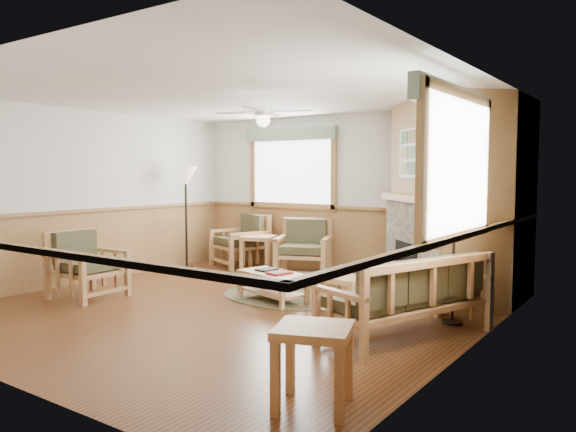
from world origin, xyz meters
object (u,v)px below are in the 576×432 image
Objects in this scene: sofa at (406,296)px; end_table_sofa at (313,367)px; armchair_back_left at (240,240)px; armchair_back_right at (304,248)px; floor_lamp_left at (186,218)px; coffee_table at (273,287)px; floor_lamp_right at (454,256)px; armchair_left at (88,265)px; end_table_chairs at (259,253)px; footstool at (344,293)px.

sofa is 2.04m from end_table_sofa.
armchair_back_left is 1.55m from armchair_back_right.
sofa is 1.98× the size of armchair_back_left.
floor_lamp_left is at bearing 172.49° from armchair_back_right.
floor_lamp_right reaches higher than coffee_table.
end_table_chairs is at bearing -14.50° from armchair_left.
armchair_back_left is at bearing -99.61° from sofa.
sofa reaches higher than end_table_sofa.
end_table_chairs is at bearing 132.02° from end_table_sofa.
armchair_back_right is 1.03× the size of armchair_left.
footstool is (1.01, 0.14, 0.02)m from coffee_table.
sofa is 3.07× the size of end_table_chairs.
floor_lamp_left is at bearing -151.88° from end_table_chairs.
armchair_back_left is at bearing 153.54° from coffee_table.
armchair_back_right is at bearing 136.26° from footstool.
sofa is 1.32m from footstool.
floor_lamp_left reaches higher than footstool.
end_table_chairs is 3.07m from footstool.
armchair_back_right reaches higher than footstool.
end_table_sofa reaches higher than coffee_table.
armchair_left is at bearing 164.08° from end_table_sofa.
armchair_left is 2.52m from floor_lamp_left.
floor_lamp_left is at bearing 172.61° from coffee_table.
coffee_table is (-2.13, 0.53, -0.24)m from sofa.
armchair_back_right reaches higher than armchair_left.
armchair_back_right is at bearing -30.57° from armchair_left.
armchair_back_right is 2.23m from floor_lamp_left.
sofa is 2.21m from coffee_table.
floor_lamp_left is (-0.54, 2.42, 0.46)m from armchair_left.
armchair_left is 0.59× the size of floor_lamp_right.
armchair_left reaches higher than footstool.
coffee_table is at bearing -83.85° from sofa.
footstool is at bearing -100.96° from sofa.
footstool is at bearing -8.31° from armchair_back_left.
armchair_back_right is at bearing -0.98° from end_table_chairs.
armchair_back_left reaches higher than end_table_sofa.
end_table_chairs reaches higher than end_table_sofa.
armchair_back_right is 1.54× the size of end_table_chairs.
end_table_chairs is at bearing 159.74° from floor_lamp_right.
floor_lamp_left reaches higher than end_table_chairs.
armchair_back_right is 3.40m from armchair_left.
armchair_back_right is at bearing 15.85° from floor_lamp_left.
end_table_chairs is (-1.61, 1.75, 0.11)m from coffee_table.
floor_lamp_left reaches higher than sofa.
armchair_left is at bearing -140.82° from armchair_back_right.
armchair_left reaches higher than end_table_chairs.
floor_lamp_left reaches higher than armchair_left.
coffee_table is at bearing -172.88° from floor_lamp_right.
armchair_back_left is 2.93m from coffee_table.
floor_lamp_left is at bearing 170.60° from floor_lamp_right.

